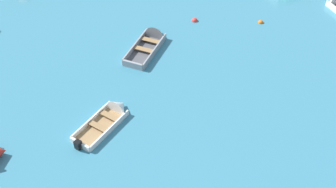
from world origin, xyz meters
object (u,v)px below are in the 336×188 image
Objects in this scene: rowboat_grey_far_right at (152,40)px; mooring_buoy_near_foreground at (195,21)px; mooring_buoy_central at (261,23)px; rowboat_white_center at (112,115)px.

mooring_buoy_near_foreground is at bearing 33.21° from rowboat_grey_far_right.
rowboat_grey_far_right is 11.28× the size of mooring_buoy_central.
mooring_buoy_near_foreground is at bearing 169.88° from mooring_buoy_central.
rowboat_white_center is at bearing -125.12° from mooring_buoy_near_foreground.
rowboat_grey_far_right reaches higher than mooring_buoy_near_foreground.
mooring_buoy_central is at bearing 9.52° from rowboat_grey_far_right.
rowboat_grey_far_right is 9.83× the size of mooring_buoy_near_foreground.
rowboat_grey_far_right is 6.86m from rowboat_white_center.
rowboat_white_center is (-2.75, -6.28, -0.04)m from rowboat_grey_far_right.
rowboat_white_center is 10.16m from mooring_buoy_near_foreground.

